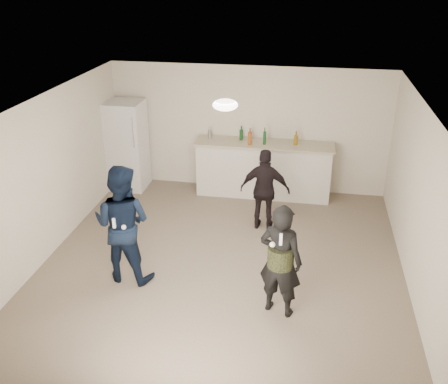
% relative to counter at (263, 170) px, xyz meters
% --- Properties ---
extents(floor, '(6.00, 6.00, 0.00)m').
position_rel_counter_xyz_m(floor, '(-0.36, -2.67, -0.53)').
color(floor, '#6B5B4C').
rests_on(floor, ground).
extents(ceiling, '(6.00, 6.00, 0.00)m').
position_rel_counter_xyz_m(ceiling, '(-0.36, -2.67, 1.98)').
color(ceiling, silver).
rests_on(ceiling, wall_back).
extents(wall_back, '(6.00, 0.00, 6.00)m').
position_rel_counter_xyz_m(wall_back, '(-0.36, 0.33, 0.72)').
color(wall_back, beige).
rests_on(wall_back, floor).
extents(wall_front, '(6.00, 0.00, 6.00)m').
position_rel_counter_xyz_m(wall_front, '(-0.36, -5.67, 0.72)').
color(wall_front, beige).
rests_on(wall_front, floor).
extents(wall_left, '(0.00, 6.00, 6.00)m').
position_rel_counter_xyz_m(wall_left, '(-3.11, -2.67, 0.72)').
color(wall_left, beige).
rests_on(wall_left, floor).
extents(wall_right, '(0.00, 6.00, 6.00)m').
position_rel_counter_xyz_m(wall_right, '(2.39, -2.67, 0.72)').
color(wall_right, beige).
rests_on(wall_right, floor).
extents(counter, '(2.60, 0.56, 1.05)m').
position_rel_counter_xyz_m(counter, '(0.00, 0.00, 0.00)').
color(counter, beige).
rests_on(counter, floor).
extents(counter_top, '(2.68, 0.64, 0.04)m').
position_rel_counter_xyz_m(counter_top, '(0.00, 0.00, 0.55)').
color(counter_top, '#B9AA8F').
rests_on(counter_top, counter).
extents(fridge, '(0.70, 0.70, 1.80)m').
position_rel_counter_xyz_m(fridge, '(-2.76, -0.07, 0.38)').
color(fridge, white).
rests_on(fridge, floor).
extents(fridge_handle, '(0.02, 0.02, 0.60)m').
position_rel_counter_xyz_m(fridge_handle, '(-2.48, -0.44, 0.78)').
color(fridge_handle, white).
rests_on(fridge_handle, fridge).
extents(ceiling_dome, '(0.36, 0.36, 0.16)m').
position_rel_counter_xyz_m(ceiling_dome, '(-0.36, -2.37, 1.93)').
color(ceiling_dome, white).
rests_on(ceiling_dome, ceiling).
extents(shaker, '(0.08, 0.08, 0.17)m').
position_rel_counter_xyz_m(shaker, '(-1.09, 0.11, 0.65)').
color(shaker, '#B1B1B5').
rests_on(shaker, counter_top).
extents(man, '(0.92, 0.75, 1.77)m').
position_rel_counter_xyz_m(man, '(-1.69, -3.22, 0.36)').
color(man, '#0E1E3A').
rests_on(man, floor).
extents(woman, '(0.66, 0.53, 1.58)m').
position_rel_counter_xyz_m(woman, '(0.58, -3.64, 0.27)').
color(woman, black).
rests_on(woman, floor).
extents(camo_shorts, '(0.34, 0.34, 0.28)m').
position_rel_counter_xyz_m(camo_shorts, '(0.58, -3.64, 0.32)').
color(camo_shorts, '#333C1B').
rests_on(camo_shorts, woman).
extents(spectator, '(0.86, 0.37, 1.45)m').
position_rel_counter_xyz_m(spectator, '(0.16, -1.37, 0.20)').
color(spectator, black).
rests_on(spectator, floor).
extents(remote_man, '(0.04, 0.04, 0.15)m').
position_rel_counter_xyz_m(remote_man, '(-1.69, -3.50, 0.53)').
color(remote_man, white).
rests_on(remote_man, man).
extents(nunchuk_man, '(0.07, 0.07, 0.07)m').
position_rel_counter_xyz_m(nunchuk_man, '(-1.57, -3.47, 0.45)').
color(nunchuk_man, silver).
rests_on(nunchuk_man, man).
extents(remote_woman, '(0.04, 0.04, 0.15)m').
position_rel_counter_xyz_m(remote_woman, '(0.58, -3.89, 0.72)').
color(remote_woman, silver).
rests_on(remote_woman, woman).
extents(nunchuk_woman, '(0.07, 0.07, 0.07)m').
position_rel_counter_xyz_m(nunchuk_woman, '(0.48, -3.86, 0.62)').
color(nunchuk_woman, white).
rests_on(nunchuk_woman, woman).
extents(bottle_cluster, '(1.14, 0.32, 0.25)m').
position_rel_counter_xyz_m(bottle_cluster, '(-0.07, -0.00, 0.67)').
color(bottle_cluster, '#124119').
rests_on(bottle_cluster, counter_top).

